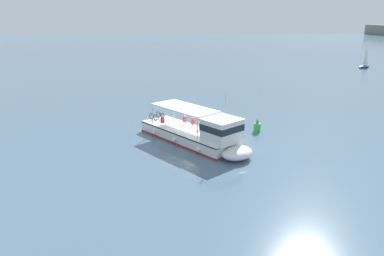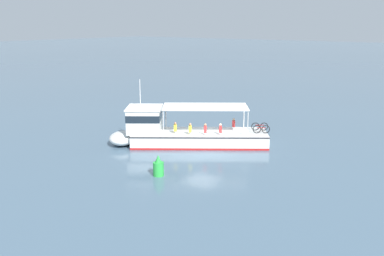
# 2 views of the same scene
# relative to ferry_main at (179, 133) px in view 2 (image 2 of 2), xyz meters

# --- Properties ---
(ground_plane) EXTENTS (400.00, 400.00, 0.00)m
(ground_plane) POSITION_rel_ferry_main_xyz_m (-2.38, 0.07, -1.02)
(ground_plane) COLOR slate
(ferry_main) EXTENTS (12.09, 9.99, 5.32)m
(ferry_main) POSITION_rel_ferry_main_xyz_m (0.00, 0.00, 0.00)
(ferry_main) COLOR white
(ferry_main) RESTS_ON ground
(channel_buoy) EXTENTS (0.70, 0.70, 1.40)m
(channel_buoy) POSITION_rel_ferry_main_xyz_m (-3.33, 6.35, -0.45)
(channel_buoy) COLOR green
(channel_buoy) RESTS_ON ground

